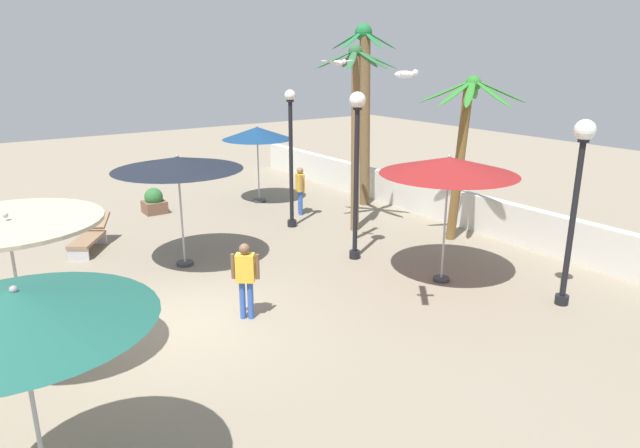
# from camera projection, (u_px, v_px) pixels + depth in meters

# --- Properties ---
(ground_plane) EXTENTS (56.00, 56.00, 0.00)m
(ground_plane) POSITION_uv_depth(u_px,v_px,m) (186.00, 317.00, 11.31)
(ground_plane) COLOR gray
(boundary_wall) EXTENTS (25.20, 0.30, 1.09)m
(boundary_wall) POSITION_uv_depth(u_px,v_px,m) (493.00, 217.00, 16.26)
(boundary_wall) COLOR silver
(boundary_wall) RESTS_ON ground_plane
(patio_umbrella_0) EXTENTS (3.07, 3.07, 2.97)m
(patio_umbrella_0) POSITION_uv_depth(u_px,v_px,m) (449.00, 166.00, 12.35)
(patio_umbrella_0) COLOR #333338
(patio_umbrella_0) RESTS_ON ground_plane
(patio_umbrella_1) EXTENTS (2.77, 2.77, 2.90)m
(patio_umbrella_1) POSITION_uv_depth(u_px,v_px,m) (17.00, 308.00, 5.60)
(patio_umbrella_1) COLOR #333338
(patio_umbrella_1) RESTS_ON ground_plane
(patio_umbrella_2) EXTENTS (3.11, 3.11, 2.80)m
(patio_umbrella_2) POSITION_uv_depth(u_px,v_px,m) (178.00, 164.00, 13.37)
(patio_umbrella_2) COLOR #333338
(patio_umbrella_2) RESTS_ON ground_plane
(patio_umbrella_3) EXTENTS (2.44, 2.44, 2.71)m
(patio_umbrella_3) POSITION_uv_depth(u_px,v_px,m) (257.00, 134.00, 19.43)
(patio_umbrella_3) COLOR #333338
(patio_umbrella_3) RESTS_ON ground_plane
(patio_umbrella_5) EXTENTS (2.79, 2.79, 2.80)m
(patio_umbrella_5) POSITION_uv_depth(u_px,v_px,m) (8.00, 228.00, 8.51)
(patio_umbrella_5) COLOR #333338
(patio_umbrella_5) RESTS_ON ground_plane
(palm_tree_0) EXTENTS (2.29, 2.27, 5.34)m
(palm_tree_0) POSITION_uv_depth(u_px,v_px,m) (355.00, 115.00, 15.98)
(palm_tree_0) COLOR brown
(palm_tree_0) RESTS_ON ground_plane
(palm_tree_1) EXTENTS (2.11, 2.12, 6.04)m
(palm_tree_1) POSITION_uv_depth(u_px,v_px,m) (364.00, 100.00, 18.87)
(palm_tree_1) COLOR brown
(palm_tree_1) RESTS_ON ground_plane
(palm_tree_2) EXTENTS (2.83, 2.84, 4.55)m
(palm_tree_2) POSITION_uv_depth(u_px,v_px,m) (465.00, 134.00, 15.03)
(palm_tree_2) COLOR brown
(palm_tree_2) RESTS_ON ground_plane
(lamp_post_0) EXTENTS (0.32, 0.32, 4.10)m
(lamp_post_0) POSITION_uv_depth(u_px,v_px,m) (291.00, 151.00, 16.58)
(lamp_post_0) COLOR black
(lamp_post_0) RESTS_ON ground_plane
(lamp_post_1) EXTENTS (0.41, 0.41, 3.88)m
(lamp_post_1) POSITION_uv_depth(u_px,v_px,m) (577.00, 186.00, 11.17)
(lamp_post_1) COLOR black
(lamp_post_1) RESTS_ON ground_plane
(lamp_post_2) EXTENTS (0.40, 0.40, 4.23)m
(lamp_post_2) POSITION_uv_depth(u_px,v_px,m) (357.00, 154.00, 13.80)
(lamp_post_2) COLOR black
(lamp_post_2) RESTS_ON ground_plane
(lounge_chair_1) EXTENTS (1.85, 1.49, 0.82)m
(lounge_chair_1) POSITION_uv_depth(u_px,v_px,m) (90.00, 235.00, 15.14)
(lounge_chair_1) COLOR #B7B7BC
(lounge_chair_1) RESTS_ON ground_plane
(guest_0) EXTENTS (0.41, 0.46, 1.58)m
(guest_0) POSITION_uv_depth(u_px,v_px,m) (245.00, 274.00, 11.01)
(guest_0) COLOR #3359B2
(guest_0) RESTS_ON ground_plane
(guest_1) EXTENTS (0.53, 0.35, 1.58)m
(guest_1) POSITION_uv_depth(u_px,v_px,m) (300.00, 186.00, 18.27)
(guest_1) COLOR #3359B2
(guest_1) RESTS_ON ground_plane
(seagull_0) EXTENTS (0.87, 0.77, 0.14)m
(seagull_0) POSITION_uv_depth(u_px,v_px,m) (406.00, 74.00, 9.00)
(seagull_0) COLOR white
(seagull_1) EXTENTS (0.55, 1.17, 0.14)m
(seagull_1) POSITION_uv_depth(u_px,v_px,m) (339.00, 62.00, 13.20)
(seagull_1) COLOR white
(planter) EXTENTS (0.70, 0.70, 0.85)m
(planter) POSITION_uv_depth(u_px,v_px,m) (154.00, 202.00, 18.60)
(planter) COLOR brown
(planter) RESTS_ON ground_plane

